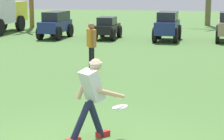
{
  "coord_description": "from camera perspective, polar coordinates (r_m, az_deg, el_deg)",
  "views": [
    {
      "loc": [
        1.65,
        -6.27,
        2.68
      ],
      "look_at": [
        -0.03,
        2.63,
        0.9
      ],
      "focal_mm": 70.0,
      "sensor_mm": 36.0,
      "label": 1
    }
  ],
  "objects": [
    {
      "name": "frisbee_thrower",
      "position": [
        7.55,
        -2.68,
        -3.29
      ],
      "size": [
        0.93,
        0.74,
        1.43
      ],
      "color": "#191E38",
      "rests_on": "ground_plane"
    },
    {
      "name": "frisbee_in_flight",
      "position": [
        7.72,
        1.05,
        -4.89
      ],
      "size": [
        0.29,
        0.29,
        0.07
      ],
      "color": "white"
    },
    {
      "name": "teammate_midfield",
      "position": [
        13.24,
        -2.7,
        3.55
      ],
      "size": [
        0.35,
        0.46,
        1.56
      ],
      "color": "black",
      "rests_on": "ground_plane"
    },
    {
      "name": "parked_car_slot_a",
      "position": [
        22.45,
        -7.38,
        6.01
      ],
      "size": [
        1.29,
        2.46,
        1.34
      ],
      "color": "navy",
      "rests_on": "ground_plane"
    },
    {
      "name": "parked_car_slot_b",
      "position": [
        21.91,
        -0.62,
        5.56
      ],
      "size": [
        1.16,
        2.23,
        1.1
      ],
      "color": "black",
      "rests_on": "ground_plane"
    },
    {
      "name": "parked_car_slot_c",
      "position": [
        21.28,
        7.26,
        5.79
      ],
      "size": [
        1.29,
        2.4,
        1.4
      ],
      "color": "navy",
      "rests_on": "ground_plane"
    }
  ]
}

